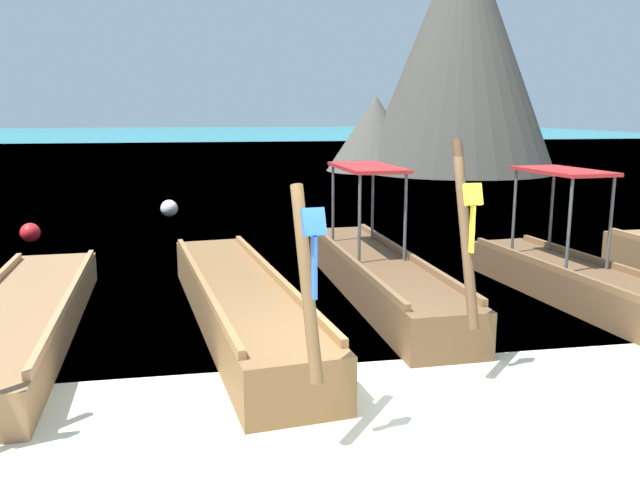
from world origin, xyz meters
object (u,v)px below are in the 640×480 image
Objects in this scene: karst_rock at (454,54)px; mooring_buoy_far at (30,233)px; longtail_boat_yellow_ribbon at (379,274)px; longtail_boat_pink_ribbon at (23,319)px; longtail_boat_blue_ribbon at (240,304)px; mooring_buoy_near at (169,208)px; longtail_boat_orange_ribbon at (581,281)px.

karst_rock reaches higher than mooring_buoy_far.
mooring_buoy_far is at bearing 139.44° from longtail_boat_yellow_ribbon.
longtail_boat_pink_ribbon is 0.53× the size of karst_rock.
karst_rock is (12.02, 22.79, 5.46)m from longtail_boat_blue_ribbon.
longtail_boat_pink_ribbon is 7.08m from mooring_buoy_far.
longtail_boat_blue_ribbon is 10.32m from mooring_buoy_near.
longtail_boat_orange_ribbon is 0.47× the size of karst_rock.
mooring_buoy_near is 4.45m from mooring_buoy_far.
mooring_buoy_far is (-6.78, 5.81, -0.15)m from longtail_boat_yellow_ribbon.
longtail_boat_pink_ribbon is at bearing -98.18° from mooring_buoy_near.
longtail_boat_yellow_ribbon is 0.54× the size of karst_rock.
longtail_boat_orange_ribbon reaches higher than mooring_buoy_far.
longtail_boat_orange_ribbon reaches higher than mooring_buoy_near.
mooring_buoy_far is (-3.01, -3.27, -0.02)m from mooring_buoy_near.
karst_rock is 19.24m from mooring_buoy_near.
longtail_boat_pink_ribbon is at bearing -178.65° from longtail_boat_orange_ribbon.
karst_rock reaches higher than longtail_boat_yellow_ribbon.
mooring_buoy_near is at bearing 98.02° from longtail_boat_blue_ribbon.
mooring_buoy_near is (1.46, 10.18, -0.01)m from longtail_boat_pink_ribbon.
karst_rock reaches higher than longtail_boat_orange_ribbon.
longtail_boat_orange_ribbon is (3.07, -0.91, -0.02)m from longtail_boat_yellow_ribbon.
longtail_boat_blue_ribbon is 1.03× the size of longtail_boat_yellow_ribbon.
longtail_boat_pink_ribbon is 14.35× the size of mooring_buoy_far.
longtail_boat_orange_ribbon is 12.11m from mooring_buoy_near.
mooring_buoy_far is at bearing 122.64° from longtail_boat_blue_ribbon.
longtail_boat_blue_ribbon is 26.34m from karst_rock.
longtail_boat_pink_ribbon reaches higher than mooring_buoy_far.
longtail_boat_orange_ribbon is (8.31, 0.20, 0.09)m from longtail_boat_pink_ribbon.
mooring_buoy_near is at bearing 124.42° from longtail_boat_orange_ribbon.
longtail_boat_pink_ribbon is at bearing -77.38° from mooring_buoy_far.
longtail_boat_yellow_ribbon reaches higher than mooring_buoy_near.
longtail_boat_blue_ribbon is at bearing -57.36° from mooring_buoy_far.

